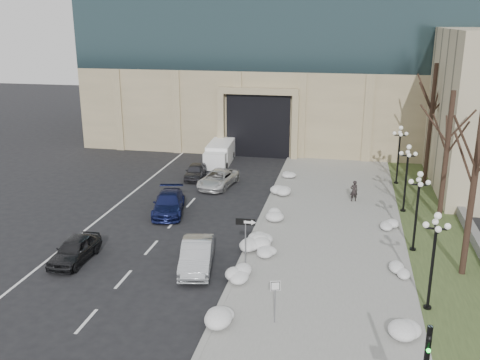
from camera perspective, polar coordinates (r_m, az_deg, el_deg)
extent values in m
cube|color=#969691|center=(33.38, 9.44, -5.69)|extent=(9.00, 40.00, 0.12)
cube|color=#969691|center=(33.78, 1.77, -5.16)|extent=(0.30, 40.00, 0.14)
cube|color=#364723|center=(33.87, 20.55, -6.28)|extent=(4.00, 40.00, 0.10)
cube|color=slate|center=(35.97, 23.30, -4.72)|extent=(0.50, 30.00, 0.70)
cube|color=tan|center=(59.82, 5.52, 8.47)|extent=(40.00, 20.00, 8.00)
cube|color=black|center=(51.46, 2.15, 6.01)|extent=(6.00, 2.50, 6.00)
cube|color=tan|center=(49.57, 1.92, 9.46)|extent=(7.50, 0.60, 0.60)
cube|color=tan|center=(50.80, -2.03, 5.87)|extent=(0.60, 0.60, 6.00)
cube|color=tan|center=(49.65, 5.89, 5.53)|extent=(0.60, 0.60, 6.00)
imported|color=black|center=(30.67, -17.22, -7.12)|extent=(1.63, 3.97, 1.35)
imported|color=#B7BBC0|center=(28.58, -4.65, -8.03)|extent=(2.40, 4.73, 1.49)
imported|color=#161D4F|center=(36.58, -7.62, -2.49)|extent=(2.97, 5.11, 1.39)
imported|color=silver|center=(41.92, -2.34, 0.13)|extent=(2.81, 4.94, 1.30)
imported|color=#333238|center=(44.21, -4.77, 0.94)|extent=(1.80, 3.75, 1.24)
imported|color=black|center=(39.07, 12.06, -1.14)|extent=(0.65, 0.54, 1.54)
cube|color=white|center=(49.14, -2.07, 2.99)|extent=(2.29, 4.69, 1.83)
cube|color=white|center=(46.55, -2.66, 2.07)|extent=(2.01, 1.58, 1.46)
cylinder|color=black|center=(47.03, -3.70, 1.57)|extent=(0.27, 0.65, 0.64)
cylinder|color=black|center=(46.70, -1.50, 1.49)|extent=(0.27, 0.65, 0.64)
cylinder|color=black|center=(50.75, -2.81, 2.74)|extent=(0.27, 0.65, 0.64)
cylinder|color=black|center=(50.45, -0.77, 2.68)|extent=(0.27, 0.65, 0.64)
cylinder|color=slate|center=(28.11, 0.58, -6.94)|extent=(0.06, 0.06, 2.80)
cube|color=black|center=(27.61, 0.59, -4.49)|extent=(1.02, 0.10, 0.34)
cube|color=white|center=(27.56, 0.92, -4.53)|extent=(0.48, 0.04, 0.13)
cone|color=white|center=(27.53, 1.47, -4.56)|extent=(0.25, 0.29, 0.28)
cylinder|color=slate|center=(23.56, 3.75, -13.02)|extent=(0.06, 0.06, 2.08)
cube|color=white|center=(23.15, 3.79, -11.20)|extent=(0.44, 0.16, 0.45)
cube|color=black|center=(23.13, 3.79, -11.22)|extent=(0.38, 0.12, 0.40)
cube|color=white|center=(23.12, 3.80, -11.23)|extent=(0.33, 0.11, 0.34)
imported|color=black|center=(17.19, 19.39, -16.64)|extent=(0.18, 0.97, 0.19)
sphere|color=#19E533|center=(17.03, 19.47, -16.78)|extent=(0.13, 0.13, 0.13)
ellipsoid|color=white|center=(23.97, -2.40, -14.48)|extent=(1.10, 1.60, 0.36)
ellipsoid|color=white|center=(27.42, -0.12, -10.14)|extent=(1.10, 1.60, 0.36)
ellipsoid|color=white|center=(31.35, 2.04, -6.53)|extent=(1.10, 1.60, 0.36)
ellipsoid|color=white|center=(35.27, 3.28, -3.79)|extent=(1.10, 1.60, 0.36)
ellipsoid|color=white|center=(39.71, 4.30, -1.40)|extent=(1.10, 1.60, 0.36)
ellipsoid|color=white|center=(44.34, 4.90, 0.56)|extent=(1.10, 1.60, 0.36)
ellipsoid|color=white|center=(24.05, 17.76, -15.25)|extent=(1.10, 1.60, 0.36)
ellipsoid|color=white|center=(29.03, 17.10, -9.34)|extent=(1.10, 1.60, 0.36)
ellipsoid|color=white|center=(34.81, 15.96, -4.75)|extent=(1.10, 1.60, 0.36)
ellipsoid|color=white|center=(30.32, 1.06, -7.36)|extent=(1.10, 1.60, 0.36)
ellipsoid|color=white|center=(30.27, 2.27, -7.42)|extent=(1.10, 1.60, 0.36)
cylinder|color=black|center=(26.45, 19.34, -12.77)|extent=(0.36, 0.36, 0.20)
cylinder|color=black|center=(25.59, 19.76, -9.06)|extent=(0.14, 0.14, 4.00)
cylinder|color=black|center=(24.81, 20.22, -4.90)|extent=(0.10, 0.90, 0.10)
cylinder|color=black|center=(24.81, 20.22, -4.90)|extent=(0.90, 0.10, 0.10)
sphere|color=white|center=(24.60, 20.36, -3.60)|extent=(0.32, 0.32, 0.32)
sphere|color=white|center=(24.84, 21.28, -4.62)|extent=(0.28, 0.28, 0.28)
sphere|color=white|center=(24.69, 19.22, -4.53)|extent=(0.28, 0.28, 0.28)
sphere|color=white|center=(25.17, 20.11, -4.21)|extent=(0.28, 0.28, 0.28)
sphere|color=white|center=(24.34, 20.40, -4.96)|extent=(0.28, 0.28, 0.28)
cylinder|color=black|center=(32.23, 17.94, -7.10)|extent=(0.36, 0.36, 0.20)
cylinder|color=black|center=(31.53, 18.25, -3.94)|extent=(0.14, 0.14, 4.00)
cylinder|color=black|center=(30.90, 18.59, -0.47)|extent=(0.10, 0.90, 0.10)
cylinder|color=black|center=(30.90, 18.59, -0.47)|extent=(0.90, 0.10, 0.10)
sphere|color=white|center=(30.73, 18.69, 0.59)|extent=(0.32, 0.32, 0.32)
sphere|color=white|center=(30.92, 19.44, -0.26)|extent=(0.28, 0.28, 0.28)
sphere|color=white|center=(30.80, 17.79, -0.16)|extent=(0.28, 0.28, 0.28)
sphere|color=white|center=(31.28, 18.53, 0.03)|extent=(0.28, 0.28, 0.28)
sphere|color=white|center=(30.43, 18.71, -0.45)|extent=(0.28, 0.28, 0.28)
cylinder|color=black|center=(38.24, 16.99, -3.18)|extent=(0.36, 0.36, 0.20)
cylinder|color=black|center=(37.65, 17.24, -0.46)|extent=(0.14, 0.14, 4.00)
cylinder|color=black|center=(37.13, 17.50, 2.48)|extent=(0.10, 0.90, 0.10)
cylinder|color=black|center=(37.13, 17.50, 2.48)|extent=(0.90, 0.10, 0.10)
sphere|color=white|center=(36.99, 17.59, 3.38)|extent=(0.32, 0.32, 0.32)
sphere|color=white|center=(37.14, 18.21, 2.66)|extent=(0.28, 0.28, 0.28)
sphere|color=white|center=(37.05, 16.83, 2.75)|extent=(0.28, 0.28, 0.28)
sphere|color=white|center=(37.53, 17.46, 2.87)|extent=(0.28, 0.28, 0.28)
sphere|color=white|center=(36.66, 17.59, 2.54)|extent=(0.28, 0.28, 0.28)
cylinder|color=black|center=(44.39, 16.31, -0.33)|extent=(0.36, 0.36, 0.20)
cylinder|color=black|center=(43.88, 16.51, 2.04)|extent=(0.14, 0.14, 4.00)
cylinder|color=black|center=(43.43, 16.73, 4.59)|extent=(0.10, 0.90, 0.10)
cylinder|color=black|center=(43.43, 16.73, 4.59)|extent=(0.90, 0.10, 0.10)
sphere|color=white|center=(43.32, 16.80, 5.36)|extent=(0.32, 0.32, 0.32)
sphere|color=white|center=(43.45, 17.34, 4.74)|extent=(0.28, 0.28, 0.28)
sphere|color=white|center=(43.36, 16.15, 4.82)|extent=(0.28, 0.28, 0.28)
sphere|color=white|center=(43.84, 16.70, 4.90)|extent=(0.28, 0.28, 0.28)
sphere|color=white|center=(42.97, 16.79, 4.65)|extent=(0.28, 0.28, 0.28)
cylinder|color=black|center=(28.78, 23.56, -1.24)|extent=(0.32, 0.32, 9.00)
cylinder|color=black|center=(36.41, 21.12, 2.25)|extent=(0.32, 0.32, 8.50)
cylinder|color=black|center=(44.03, 19.62, 5.48)|extent=(0.32, 0.32, 9.50)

